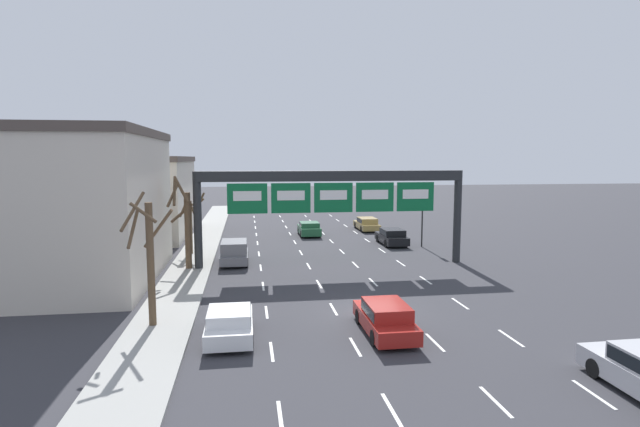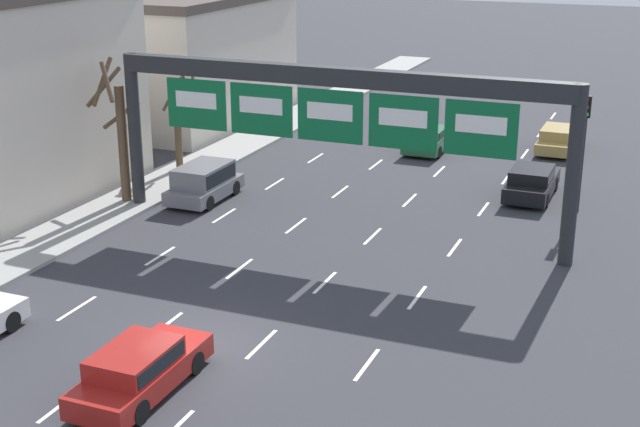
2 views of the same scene
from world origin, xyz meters
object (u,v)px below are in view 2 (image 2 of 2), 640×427
object	(u,v)px
car_gold	(559,138)
car_red	(139,368)
traffic_light_near_gantry	(585,131)
car_black	(532,181)
sign_gantry	(333,104)
car_green	(428,138)
tree_bare_closest	(180,117)
suv_grey	(204,181)
tree_bare_third	(119,131)

from	to	relation	value
car_gold	car_red	distance (m)	30.79
traffic_light_near_gantry	car_black	bearing A→B (deg)	148.08
sign_gantry	car_green	bearing A→B (deg)	89.67
car_gold	car_green	bearing A→B (deg)	-156.24
traffic_light_near_gantry	tree_bare_closest	world-z (taller)	tree_bare_closest
sign_gantry	suv_grey	distance (m)	8.17
suv_grey	tree_bare_third	distance (m)	4.20
sign_gantry	tree_bare_closest	xyz separation A→B (m)	(-10.05, 5.38, -2.46)
suv_grey	sign_gantry	bearing A→B (deg)	-14.18
car_black	traffic_light_near_gantry	distance (m)	3.81
car_gold	tree_bare_closest	bearing A→B (deg)	-146.07
suv_grey	tree_bare_closest	xyz separation A→B (m)	(-3.29, 3.67, 1.80)
car_green	car_black	distance (m)	8.82
car_red	tree_bare_closest	size ratio (longest dim) A/B	0.94
suv_grey	car_gold	bearing A→B (deg)	48.19
car_green	traffic_light_near_gantry	xyz separation A→B (m)	(8.64, -7.38, 2.83)
sign_gantry	tree_bare_third	bearing A→B (deg)	179.53
tree_bare_closest	suv_grey	bearing A→B (deg)	-48.14
suv_grey	traffic_light_near_gantry	size ratio (longest dim) A/B	0.81
car_red	tree_bare_closest	bearing A→B (deg)	117.71
traffic_light_near_gantry	tree_bare_third	world-z (taller)	tree_bare_third
car_gold	traffic_light_near_gantry	bearing A→B (deg)	-77.47
car_red	traffic_light_near_gantry	world-z (taller)	traffic_light_near_gantry
car_green	sign_gantry	bearing A→B (deg)	-90.33
car_green	traffic_light_near_gantry	world-z (taller)	traffic_light_near_gantry
tree_bare_third	traffic_light_near_gantry	bearing A→B (deg)	18.48
car_gold	tree_bare_closest	world-z (taller)	tree_bare_closest
car_black	tree_bare_closest	xyz separation A→B (m)	(-16.57, -2.28, 1.96)
car_red	car_green	size ratio (longest dim) A/B	1.14
tree_bare_third	car_red	bearing A→B (deg)	-54.45
car_red	car_green	distance (m)	27.28
tree_bare_third	suv_grey	bearing A→B (deg)	27.68
suv_grey	car_green	world-z (taller)	suv_grey
sign_gantry	tree_bare_closest	bearing A→B (deg)	151.84
suv_grey	car_black	bearing A→B (deg)	24.13
car_red	suv_grey	size ratio (longest dim) A/B	1.14
sign_gantry	car_black	distance (m)	10.99
tree_bare_closest	sign_gantry	bearing A→B (deg)	-28.16
car_gold	suv_grey	distance (m)	19.82
tree_bare_closest	car_black	bearing A→B (deg)	7.83
traffic_light_near_gantry	suv_grey	bearing A→B (deg)	-163.50
car_red	car_black	distance (m)	22.26
sign_gantry	tree_bare_third	world-z (taller)	sign_gantry
car_black	tree_bare_third	distance (m)	18.22
car_green	tree_bare_third	distance (m)	17.02
car_black	car_red	bearing A→B (deg)	-107.25
car_green	car_black	world-z (taller)	car_black
car_red	traffic_light_near_gantry	xyz separation A→B (m)	(8.80, 19.90, 2.81)
car_gold	car_red	size ratio (longest dim) A/B	1.04
car_green	tree_bare_closest	world-z (taller)	tree_bare_closest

